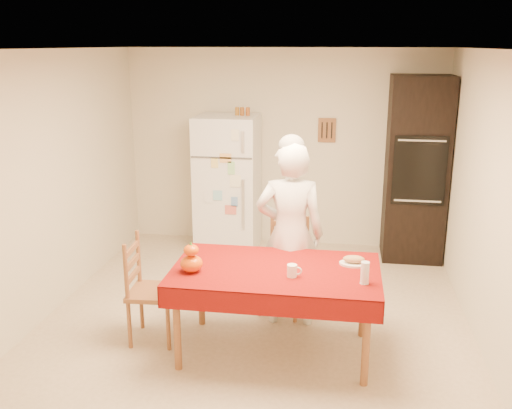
% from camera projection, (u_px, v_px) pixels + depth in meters
% --- Properties ---
extents(floor, '(4.50, 4.50, 0.00)m').
position_uv_depth(floor, '(256.00, 318.00, 5.48)').
color(floor, tan).
rests_on(floor, ground).
extents(room_shell, '(4.02, 4.52, 2.51)m').
position_uv_depth(room_shell, '(256.00, 151.00, 5.04)').
color(room_shell, beige).
rests_on(room_shell, ground).
extents(refrigerator, '(0.75, 0.74, 1.70)m').
position_uv_depth(refrigerator, '(228.00, 184.00, 7.14)').
color(refrigerator, white).
rests_on(refrigerator, floor).
extents(oven_cabinet, '(0.70, 0.62, 2.20)m').
position_uv_depth(oven_cabinet, '(416.00, 169.00, 6.77)').
color(oven_cabinet, black).
rests_on(oven_cabinet, floor).
extents(dining_table, '(1.70, 1.00, 0.76)m').
position_uv_depth(dining_table, '(276.00, 276.00, 4.70)').
color(dining_table, brown).
rests_on(dining_table, floor).
extents(chair_far, '(0.50, 0.48, 0.95)m').
position_uv_depth(chair_far, '(286.00, 261.00, 5.54)').
color(chair_far, brown).
rests_on(chair_far, floor).
extents(chair_left, '(0.42, 0.44, 0.95)m').
position_uv_depth(chair_left, '(146.00, 286.00, 4.97)').
color(chair_left, brown).
rests_on(chair_left, floor).
extents(seated_woman, '(0.65, 0.45, 1.72)m').
position_uv_depth(seated_woman, '(290.00, 235.00, 5.20)').
color(seated_woman, silver).
rests_on(seated_woman, floor).
extents(coffee_mug, '(0.08, 0.08, 0.10)m').
position_uv_depth(coffee_mug, '(292.00, 271.00, 4.50)').
color(coffee_mug, white).
rests_on(coffee_mug, dining_table).
extents(pumpkin_lower, '(0.18, 0.18, 0.14)m').
position_uv_depth(pumpkin_lower, '(192.00, 264.00, 4.60)').
color(pumpkin_lower, '#C95304').
rests_on(pumpkin_lower, dining_table).
extents(pumpkin_upper, '(0.12, 0.12, 0.09)m').
position_uv_depth(pumpkin_upper, '(191.00, 250.00, 4.57)').
color(pumpkin_upper, '#DA4405').
rests_on(pumpkin_upper, pumpkin_lower).
extents(wine_glass, '(0.07, 0.07, 0.18)m').
position_uv_depth(wine_glass, '(365.00, 273.00, 4.37)').
color(wine_glass, white).
rests_on(wine_glass, dining_table).
extents(bread_plate, '(0.24, 0.24, 0.02)m').
position_uv_depth(bread_plate, '(354.00, 264.00, 4.76)').
color(bread_plate, white).
rests_on(bread_plate, dining_table).
extents(bread_loaf, '(0.18, 0.10, 0.06)m').
position_uv_depth(bread_loaf, '(354.00, 259.00, 4.75)').
color(bread_loaf, '#9C764D').
rests_on(bread_loaf, bread_plate).
extents(spice_jar_left, '(0.05, 0.05, 0.10)m').
position_uv_depth(spice_jar_left, '(237.00, 111.00, 6.92)').
color(spice_jar_left, '#98611B').
rests_on(spice_jar_left, refrigerator).
extents(spice_jar_mid, '(0.05, 0.05, 0.10)m').
position_uv_depth(spice_jar_mid, '(242.00, 111.00, 6.91)').
color(spice_jar_mid, '#944F1A').
rests_on(spice_jar_mid, refrigerator).
extents(spice_jar_right, '(0.05, 0.05, 0.10)m').
position_uv_depth(spice_jar_right, '(248.00, 111.00, 6.90)').
color(spice_jar_right, '#994C1B').
rests_on(spice_jar_right, refrigerator).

